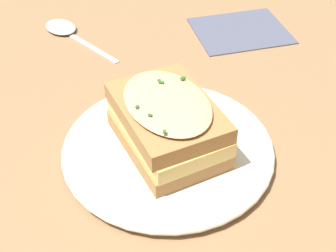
{
  "coord_description": "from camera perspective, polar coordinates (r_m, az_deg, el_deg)",
  "views": [
    {
      "loc": [
        -0.03,
        -0.35,
        0.37
      ],
      "look_at": [
        -0.01,
        0.03,
        0.04
      ],
      "focal_mm": 50.0,
      "sensor_mm": 36.0,
      "label": 1
    }
  ],
  "objects": [
    {
      "name": "ground_plane",
      "position": [
        0.52,
        0.86,
        -5.39
      ],
      "size": [
        2.4,
        2.4,
        0.0
      ],
      "primitive_type": "plane",
      "color": "olive"
    },
    {
      "name": "dinner_plate",
      "position": [
        0.53,
        0.0,
        -2.76
      ],
      "size": [
        0.24,
        0.24,
        0.01
      ],
      "color": "silver",
      "rests_on": "ground_plane"
    },
    {
      "name": "sandwich",
      "position": [
        0.5,
        -0.05,
        0.36
      ],
      "size": [
        0.14,
        0.16,
        0.07
      ],
      "rotation": [
        0.0,
        0.0,
        1.98
      ],
      "color": "#A37542",
      "rests_on": "dinner_plate"
    },
    {
      "name": "spoon",
      "position": [
        0.77,
        -12.52,
        11.44
      ],
      "size": [
        0.13,
        0.14,
        0.01
      ],
      "rotation": [
        0.0,
        0.0,
        0.73
      ],
      "color": "silver",
      "rests_on": "ground_plane"
    },
    {
      "name": "napkin",
      "position": [
        0.76,
        8.84,
        11.46
      ],
      "size": [
        0.16,
        0.14,
        0.0
      ],
      "primitive_type": "cube",
      "rotation": [
        0.0,
        0.0,
        0.2
      ],
      "color": "#4C5166",
      "rests_on": "ground_plane"
    }
  ]
}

